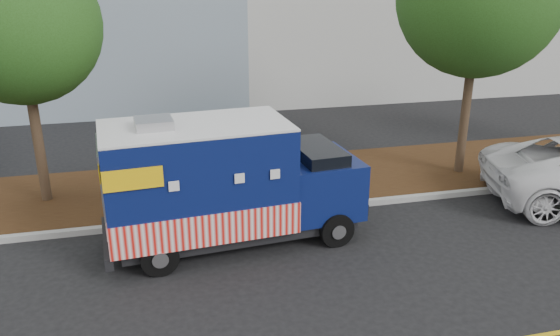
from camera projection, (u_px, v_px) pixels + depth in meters
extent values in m
plane|color=black|center=(260.00, 243.00, 12.52)|extent=(120.00, 120.00, 0.00)
cube|color=#9E9E99|center=(248.00, 215.00, 13.77)|extent=(120.00, 0.18, 0.15)
cube|color=#331C0E|center=(235.00, 185.00, 15.69)|extent=(120.00, 4.00, 0.15)
cylinder|color=#38281C|center=(38.00, 138.00, 13.94)|extent=(0.26, 0.26, 3.71)
sphere|color=#224814|center=(20.00, 25.00, 12.97)|extent=(3.83, 3.83, 3.83)
cylinder|color=#38281C|center=(466.00, 109.00, 15.90)|extent=(0.26, 0.26, 4.13)
cube|color=#473828|center=(120.00, 181.00, 12.90)|extent=(0.06, 0.06, 2.40)
cube|color=black|center=(237.00, 225.00, 12.51)|extent=(5.38, 2.23, 0.26)
cube|color=#0B164F|center=(198.00, 176.00, 11.82)|extent=(4.10, 2.49, 2.25)
cube|color=red|center=(200.00, 210.00, 12.09)|extent=(4.15, 2.55, 0.70)
cube|color=white|center=(195.00, 126.00, 11.43)|extent=(4.10, 2.49, 0.06)
cube|color=#B7B7BA|center=(154.00, 123.00, 11.13)|extent=(0.81, 0.81, 0.21)
cube|color=#0B164F|center=(317.00, 183.00, 12.83)|extent=(1.85, 2.15, 1.31)
cube|color=black|center=(316.00, 158.00, 12.61)|extent=(1.09, 1.90, 0.61)
cube|color=black|center=(350.00, 196.00, 13.24)|extent=(0.24, 1.87, 0.28)
cube|color=black|center=(107.00, 242.00, 11.65)|extent=(0.35, 2.11, 0.26)
cube|color=#B7B7BA|center=(102.00, 185.00, 11.21)|extent=(0.18, 1.68, 1.78)
cube|color=#B7B7BA|center=(201.00, 157.00, 12.88)|extent=(1.68, 0.18, 1.03)
cube|color=yellow|center=(133.00, 179.00, 10.23)|extent=(1.12, 0.12, 0.42)
cube|color=yellow|center=(125.00, 145.00, 12.21)|extent=(1.12, 0.12, 0.42)
cylinder|color=black|center=(336.00, 230.00, 12.28)|extent=(0.81, 0.33, 0.79)
cylinder|color=black|center=(306.00, 198.00, 13.98)|extent=(0.81, 0.33, 0.79)
cylinder|color=black|center=(160.00, 257.00, 11.11)|extent=(0.81, 0.33, 0.79)
cylinder|color=black|center=(150.00, 219.00, 12.81)|extent=(0.81, 0.33, 0.79)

